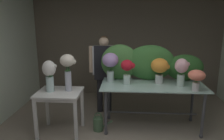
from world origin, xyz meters
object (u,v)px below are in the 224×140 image
(vase_crimson_anemones, at_px, (127,69))
(vase_coral_roses, at_px, (196,77))
(vase_sunset_stock, at_px, (160,68))
(vase_lilac_freesia, at_px, (110,63))
(vase_white_roses_tall, at_px, (49,74))
(side_table_white, at_px, (59,97))
(watering_can, at_px, (98,124))
(display_table_glass, at_px, (152,92))
(vase_blush_peonies, at_px, (181,70))
(florist, at_px, (104,66))
(vase_cream_lisianthus_tall, at_px, (68,67))

(vase_crimson_anemones, xyz_separation_m, vase_coral_roses, (1.11, -0.29, -0.05))
(vase_sunset_stock, relative_size, vase_coral_roses, 1.32)
(vase_sunset_stock, bearing_deg, vase_coral_roses, -35.44)
(vase_lilac_freesia, height_order, vase_white_roses_tall, vase_lilac_freesia)
(side_table_white, distance_m, watering_can, 0.85)
(display_table_glass, relative_size, vase_blush_peonies, 3.76)
(vase_lilac_freesia, height_order, watering_can, vase_lilac_freesia)
(watering_can, bearing_deg, side_table_white, -169.52)
(vase_white_roses_tall, distance_m, watering_can, 1.25)
(display_table_glass, relative_size, vase_white_roses_tall, 3.42)
(florist, xyz_separation_m, vase_lilac_freesia, (0.17, -0.53, 0.18))
(vase_lilac_freesia, bearing_deg, vase_blush_peonies, -8.82)
(vase_coral_roses, xyz_separation_m, vase_white_roses_tall, (-2.41, 0.01, 0.02))
(vase_blush_peonies, bearing_deg, display_table_glass, 171.38)
(side_table_white, distance_m, vase_sunset_stock, 1.83)
(vase_crimson_anemones, bearing_deg, watering_can, -162.71)
(vase_crimson_anemones, distance_m, vase_blush_peonies, 0.92)
(side_table_white, height_order, vase_white_roses_tall, vase_white_roses_tall)
(display_table_glass, xyz_separation_m, side_table_white, (-1.61, -0.29, -0.03))
(vase_blush_peonies, bearing_deg, vase_coral_roses, -51.93)
(vase_blush_peonies, relative_size, vase_lilac_freesia, 0.90)
(vase_lilac_freesia, distance_m, vase_cream_lisianthus_tall, 0.78)
(vase_blush_peonies, height_order, vase_cream_lisianthus_tall, vase_cream_lisianthus_tall)
(florist, distance_m, vase_cream_lisianthus_tall, 1.04)
(display_table_glass, relative_size, vase_lilac_freesia, 3.39)
(display_table_glass, relative_size, florist, 1.12)
(vase_coral_roses, height_order, vase_cream_lisianthus_tall, vase_cream_lisianthus_tall)
(vase_sunset_stock, distance_m, vase_white_roses_tall, 1.91)
(vase_coral_roses, bearing_deg, florist, 148.88)
(vase_coral_roses, relative_size, vase_white_roses_tall, 0.65)
(side_table_white, xyz_separation_m, vase_cream_lisianthus_tall, (0.15, 0.06, 0.51))
(side_table_white, xyz_separation_m, vase_white_roses_tall, (-0.15, -0.00, 0.42))
(vase_coral_roses, distance_m, vase_lilac_freesia, 1.49)
(vase_sunset_stock, bearing_deg, vase_white_roses_tall, -168.99)
(vase_white_roses_tall, height_order, vase_cream_lisianthus_tall, vase_cream_lisianthus_tall)
(vase_sunset_stock, distance_m, vase_coral_roses, 0.66)
(vase_sunset_stock, xyz_separation_m, vase_lilac_freesia, (-0.89, 0.05, 0.06))
(watering_can, bearing_deg, vase_coral_roses, -4.74)
(side_table_white, xyz_separation_m, watering_can, (0.65, 0.12, -0.54))
(vase_crimson_anemones, distance_m, vase_lilac_freesia, 0.35)
(vase_sunset_stock, distance_m, watering_can, 1.49)
(display_table_glass, relative_size, watering_can, 5.19)
(vase_sunset_stock, height_order, vase_cream_lisianthus_tall, vase_cream_lisianthus_tall)
(vase_lilac_freesia, xyz_separation_m, watering_can, (-0.19, -0.30, -1.06))
(side_table_white, bearing_deg, watering_can, 10.48)
(vase_blush_peonies, bearing_deg, vase_lilac_freesia, 171.18)
(florist, distance_m, vase_sunset_stock, 1.21)
(florist, xyz_separation_m, vase_coral_roses, (1.59, -0.96, 0.05))
(florist, relative_size, vase_sunset_stock, 3.54)
(side_table_white, distance_m, vase_white_roses_tall, 0.44)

